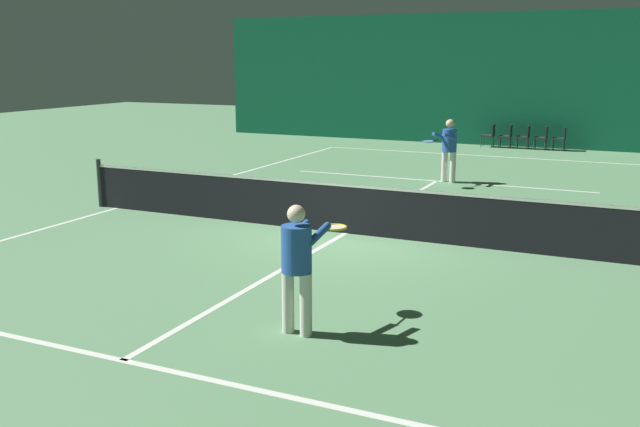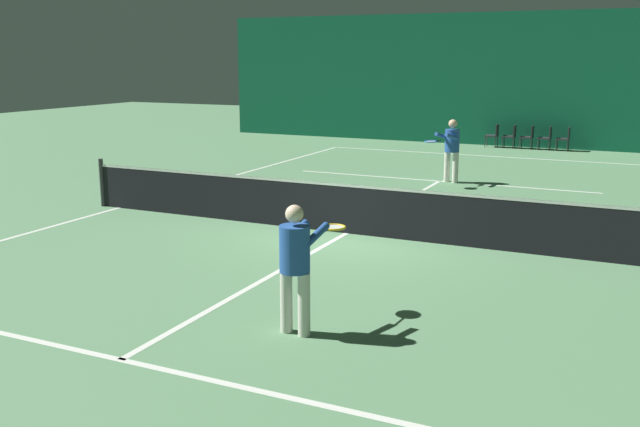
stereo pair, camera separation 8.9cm
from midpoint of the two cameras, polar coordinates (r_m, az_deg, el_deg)
name	(u,v)px [view 2 (the right image)]	position (r m, az deg, el deg)	size (l,w,h in m)	color
ground_plane	(346,233)	(13.58, 2.32, -1.59)	(60.00, 60.00, 0.00)	#56845B
backdrop_curtain	(506,80)	(27.64, 14.77, 10.31)	(23.00, 0.12, 4.89)	#0F5138
court_line_baseline_far	(484,156)	(24.80, 13.12, 4.51)	(11.00, 0.10, 0.00)	silver
court_line_service_far	(439,181)	(19.51, 9.66, 2.57)	(8.25, 0.10, 0.00)	silver
court_line_service_near	(121,360)	(8.36, -15.36, -11.22)	(8.25, 0.10, 0.00)	silver
court_line_sideline_left	(119,208)	(16.45, -15.61, 0.45)	(0.10, 23.80, 0.00)	silver
court_line_centre	(346,233)	(13.58, 2.32, -1.58)	(0.10, 12.80, 0.00)	silver
tennis_net	(347,207)	(13.46, 2.34, 0.52)	(12.00, 0.10, 1.07)	black
player_near	(297,259)	(8.52, -1.58, -3.65)	(0.45, 1.34, 1.60)	beige
player_far	(451,146)	(19.22, 10.58, 5.33)	(0.76, 1.40, 1.68)	beige
courtside_chair_0	(494,134)	(27.27, 13.82, 6.20)	(0.44, 0.44, 0.84)	#2D2D2D
courtside_chair_1	(511,135)	(27.16, 15.13, 6.10)	(0.44, 0.44, 0.84)	#2D2D2D
courtside_chair_2	(529,136)	(27.06, 16.45, 6.00)	(0.44, 0.44, 0.84)	#2D2D2D
courtside_chair_3	(547,136)	(26.97, 17.78, 5.90)	(0.44, 0.44, 0.84)	#2D2D2D
courtside_chair_4	(565,137)	(26.89, 19.11, 5.79)	(0.44, 0.44, 0.84)	#2D2D2D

